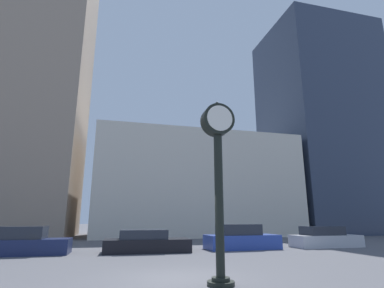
{
  "coord_description": "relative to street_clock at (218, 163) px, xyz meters",
  "views": [
    {
      "loc": [
        -2.05,
        -9.83,
        1.83
      ],
      "look_at": [
        3.25,
        10.8,
        7.13
      ],
      "focal_mm": 28.0,
      "sensor_mm": 36.0,
      "label": 1
    }
  ],
  "objects": [
    {
      "name": "car_silver",
      "position": [
        10.55,
        9.18,
        -2.94
      ],
      "size": [
        4.51,
        1.76,
        1.32
      ],
      "rotation": [
        0.0,
        0.0,
        0.0
      ],
      "color": "#BCBCC1",
      "rests_on": "ground_plane"
    },
    {
      "name": "car_black",
      "position": [
        -1.15,
        9.04,
        -2.98
      ],
      "size": [
        4.79,
        2.06,
        1.21
      ],
      "rotation": [
        0.0,
        0.0,
        -0.04
      ],
      "color": "black",
      "rests_on": "ground_plane"
    },
    {
      "name": "car_navy",
      "position": [
        -7.58,
        9.36,
        -2.9
      ],
      "size": [
        4.7,
        1.78,
        1.43
      ],
      "rotation": [
        0.0,
        0.0,
        -0.02
      ],
      "color": "#19234C",
      "rests_on": "ground_plane"
    },
    {
      "name": "street_clock",
      "position": [
        0.0,
        0.0,
        0.0
      ],
      "size": [
        1.01,
        0.78,
        5.49
      ],
      "color": "black",
      "rests_on": "ground_plane"
    },
    {
      "name": "car_blue",
      "position": [
        4.7,
        9.38,
        -2.88
      ],
      "size": [
        4.53,
        2.0,
        1.48
      ],
      "rotation": [
        0.0,
        0.0,
        0.03
      ],
      "color": "#28429E",
      "rests_on": "ground_plane"
    },
    {
      "name": "ground_plane",
      "position": [
        -0.99,
        1.25,
        -3.49
      ],
      "size": [
        200.0,
        200.0,
        0.0
      ],
      "primitive_type": "plane",
      "color": "#515156"
    },
    {
      "name": "building_storefront_row",
      "position": [
        5.75,
        25.25,
        1.9
      ],
      "size": [
        21.64,
        12.0,
        10.78
      ],
      "color": "beige",
      "rests_on": "ground_plane"
    },
    {
      "name": "building_tall_tower",
      "position": [
        -12.03,
        25.25,
        13.01
      ],
      "size": [
        10.19,
        12.0,
        33.01
      ],
      "color": "gray",
      "rests_on": "ground_plane"
    },
    {
      "name": "building_glass_modern",
      "position": [
        24.07,
        25.25,
        10.66
      ],
      "size": [
        13.47,
        12.0,
        28.31
      ],
      "color": "#2D384C",
      "rests_on": "ground_plane"
    }
  ]
}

